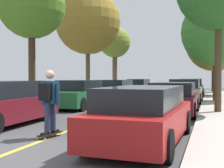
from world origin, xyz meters
name	(u,v)px	position (x,y,z in m)	size (l,w,h in m)	color
ground	(18,150)	(0.00, 0.00, 0.00)	(80.00, 80.00, 0.00)	#424244
center_line	(88,123)	(0.00, 4.00, 0.00)	(0.12, 39.20, 0.01)	gold
parked_car_left_nearest	(3,104)	(-2.47, 2.71, 0.71)	(1.99, 4.49, 1.45)	maroon
parked_car_left_near	(79,94)	(-2.47, 8.78, 0.69)	(1.94, 4.58, 1.42)	#1E5B33
parked_car_left_far	(117,89)	(-2.47, 15.42, 0.69)	(2.03, 4.36, 1.38)	#196066
parked_car_left_farthest	(139,87)	(-2.47, 22.46, 0.68)	(2.01, 4.49, 1.40)	#38383D
parked_car_right_nearest	(144,115)	(2.47, 1.50, 0.68)	(1.94, 4.62, 1.35)	maroon
parked_car_right_near	(173,98)	(2.47, 7.51, 0.67)	(2.00, 4.36, 1.35)	maroon
parked_car_right_far	(185,91)	(2.47, 14.07, 0.71)	(2.03, 4.29, 1.45)	#BCAD89
parked_car_right_farthest	(191,87)	(2.47, 20.42, 0.72)	(2.02, 4.43, 1.45)	#1E5B33
street_tree_left_nearest	(32,6)	(-4.27, 7.24, 5.03)	(3.26, 3.26, 6.56)	#3D2D1E
street_tree_left_near	(88,22)	(-4.27, 14.32, 5.47)	(4.59, 4.59, 7.63)	brown
street_tree_left_far	(115,43)	(-4.27, 20.69, 4.66)	(2.81, 2.81, 6.01)	brown
street_tree_right_near	(216,32)	(4.27, 14.27, 4.38)	(4.25, 4.25, 6.37)	#4C3823
street_tree_right_far	(215,43)	(4.27, 20.31, 4.36)	(4.62, 4.62, 6.54)	#3D2D1E
street_tree_right_farthest	(214,42)	(4.27, 26.50, 5.12)	(4.50, 4.50, 7.25)	#3D2D1E
skateboard	(50,134)	(-0.01, 1.41, 0.09)	(0.33, 0.86, 0.10)	black
skateboarder	(49,98)	(-0.01, 1.38, 1.04)	(0.59, 0.71, 1.65)	black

